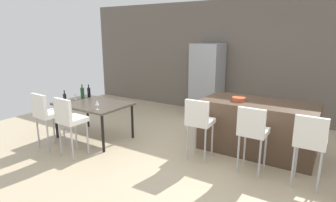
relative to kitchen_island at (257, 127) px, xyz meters
name	(u,v)px	position (x,y,z in m)	size (l,w,h in m)	color
ground_plane	(201,154)	(-0.78, -0.64, -0.46)	(10.00, 10.00, 0.00)	#C6B28E
back_wall	(251,60)	(-0.78, 2.09, 0.99)	(10.00, 0.12, 2.90)	#665B51
kitchen_island	(257,127)	(0.00, 0.00, 0.00)	(1.93, 0.93, 0.92)	#4C3828
bar_chair_left	(199,120)	(-0.74, -0.85, 0.24)	(0.42, 0.42, 1.05)	white
bar_chair_middle	(253,130)	(0.14, -0.85, 0.24)	(0.40, 0.40, 1.05)	white
bar_chair_right	(310,140)	(0.91, -0.85, 0.24)	(0.40, 0.40, 1.05)	white
dining_table	(93,106)	(-2.96, -1.09, 0.22)	(1.43, 0.94, 0.74)	#4C4238
dining_chair_near	(46,112)	(-3.28, -1.92, 0.24)	(0.42, 0.42, 1.05)	white
dining_chair_far	(69,118)	(-2.64, -1.92, 0.24)	(0.42, 0.42, 1.05)	white
wine_bottle_right	(82,93)	(-3.42, -0.94, 0.40)	(0.08, 0.08, 0.30)	#194723
wine_bottle_corner	(65,99)	(-3.33, -1.45, 0.39)	(0.06, 0.06, 0.28)	black
wine_bottle_end	(89,92)	(-3.40, -0.78, 0.39)	(0.07, 0.07, 0.28)	black
wine_glass_left	(97,103)	(-2.51, -1.39, 0.40)	(0.07, 0.07, 0.17)	silver
wine_glass_middle	(75,94)	(-3.48, -1.07, 0.40)	(0.07, 0.07, 0.17)	silver
refrigerator	(207,80)	(-1.73, 1.65, 0.46)	(0.72, 0.68, 1.84)	#939699
fruit_bowl	(239,99)	(-0.32, -0.12, 0.50)	(0.24, 0.24, 0.07)	#C6512D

